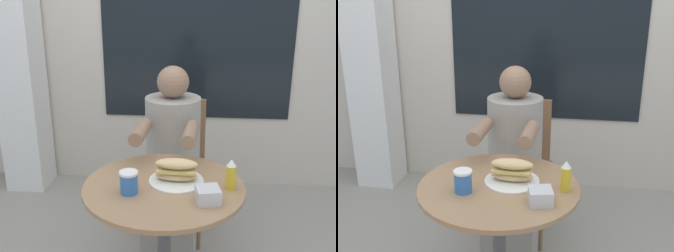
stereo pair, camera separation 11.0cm
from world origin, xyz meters
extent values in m
cube|color=beige|center=(0.00, 1.57, 1.40)|extent=(8.00, 0.08, 2.80)
cube|color=black|center=(0.09, 1.52, 1.38)|extent=(1.45, 0.01, 1.61)
cube|color=silver|center=(-1.25, 1.36, 1.20)|extent=(0.30, 0.30, 2.40)
cylinder|color=#997551|center=(0.00, 0.00, 0.72)|extent=(0.69, 0.69, 0.02)
cube|color=brown|center=(-0.01, 0.76, 0.44)|extent=(0.40, 0.40, 0.02)
cube|color=brown|center=(0.00, 0.94, 0.66)|extent=(0.35, 0.05, 0.42)
cylinder|color=brown|center=(0.15, 0.59, 0.21)|extent=(0.03, 0.03, 0.43)
cylinder|color=brown|center=(-0.18, 0.61, 0.21)|extent=(0.03, 0.03, 0.43)
cylinder|color=brown|center=(0.17, 0.92, 0.21)|extent=(0.03, 0.03, 0.43)
cylinder|color=brown|center=(-0.16, 0.94, 0.21)|extent=(0.03, 0.03, 0.43)
cube|color=gray|center=(-0.01, 0.49, 0.23)|extent=(0.31, 0.39, 0.45)
cylinder|color=gray|center=(-0.01, 0.54, 0.71)|extent=(0.30, 0.30, 0.53)
sphere|color=#8E6B51|center=(-0.01, 0.54, 1.06)|extent=(0.17, 0.17, 0.17)
cylinder|color=#8E6B51|center=(0.10, 0.27, 0.87)|extent=(0.08, 0.24, 0.07)
cylinder|color=#8E6B51|center=(-0.14, 0.28, 0.87)|extent=(0.08, 0.24, 0.07)
cylinder|color=white|center=(0.05, 0.04, 0.74)|extent=(0.24, 0.24, 0.01)
ellipsoid|color=#DBB77A|center=(0.05, 0.04, 0.76)|extent=(0.18, 0.08, 0.04)
cube|color=#D6BC66|center=(0.05, 0.04, 0.79)|extent=(0.17, 0.09, 0.01)
ellipsoid|color=#DBB77A|center=(0.05, 0.04, 0.82)|extent=(0.18, 0.08, 0.04)
cylinder|color=#336BB7|center=(-0.13, -0.08, 0.78)|extent=(0.07, 0.07, 0.08)
cylinder|color=white|center=(-0.13, -0.08, 0.82)|extent=(0.08, 0.08, 0.01)
cube|color=silver|center=(0.19, -0.13, 0.76)|extent=(0.11, 0.11, 0.06)
cylinder|color=gold|center=(0.28, -0.01, 0.79)|extent=(0.04, 0.04, 0.10)
cone|color=white|center=(0.28, -0.01, 0.85)|extent=(0.04, 0.04, 0.03)
camera|label=1|loc=(0.16, -1.49, 1.50)|focal=42.00mm
camera|label=2|loc=(0.27, -1.48, 1.50)|focal=42.00mm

